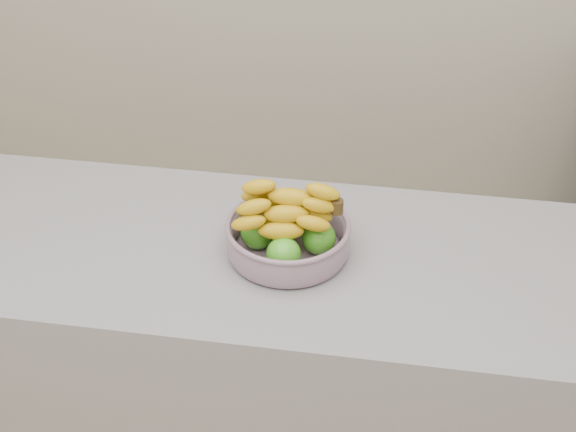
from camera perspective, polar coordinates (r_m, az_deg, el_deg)
name	(u,v)px	position (r m, az deg, el deg)	size (l,w,h in m)	color
counter	(260,388)	(2.10, -2.04, -12.15)	(2.00, 0.60, 0.90)	gray
fruit_bowl	(288,233)	(1.75, -0.01, -1.25)	(0.27, 0.27, 0.17)	#9EA9BE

